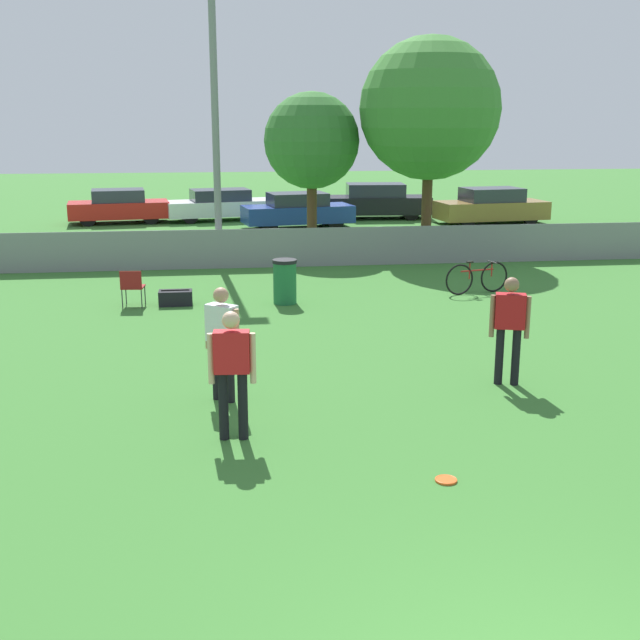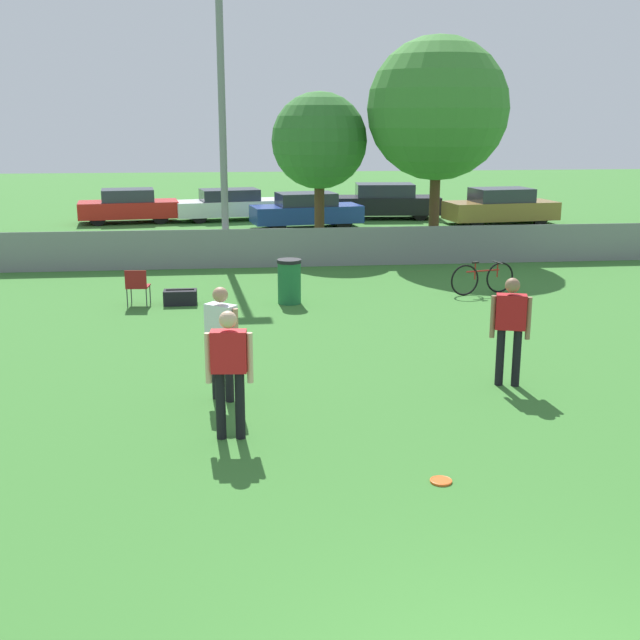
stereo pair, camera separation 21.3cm
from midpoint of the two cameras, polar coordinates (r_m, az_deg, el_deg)
name	(u,v)px [view 1 (the left image)]	position (r m, az deg, el deg)	size (l,w,h in m)	color
fence_backline	(299,247)	(22.75, -1.74, 5.18)	(22.61, 0.07, 1.21)	gray
light_pole	(214,95)	(22.93, -7.79, 15.58)	(0.90, 0.36, 7.93)	gray
tree_near_pole	(312,141)	(25.60, -0.84, 12.60)	(2.99, 2.99, 4.92)	#4C331E
tree_far_right	(430,109)	(25.29, 7.57, 14.66)	(4.30, 4.30, 6.53)	#4C331E
player_receiver_white	(222,335)	(11.83, -7.49, -1.04)	(0.50, 0.46, 1.72)	black
player_defender_red	(510,322)	(12.78, 12.87, -0.13)	(0.59, 0.35, 1.72)	black
player_thrower_red	(232,365)	(10.38, -6.86, -3.18)	(0.62, 0.26, 1.72)	black
frisbee_disc	(446,480)	(9.58, 8.31, -11.19)	(0.26, 0.26, 0.03)	#E5591E
folding_chair_sideline	(132,285)	(18.32, -13.53, 2.42)	(0.52, 0.52, 0.84)	#333338
bicycle_sideline	(477,278)	(19.56, 10.79, 2.97)	(1.67, 0.54, 0.80)	black
trash_bin	(285,281)	(18.18, -2.85, 2.76)	(0.55, 0.55, 1.01)	#1E6638
gear_bag_sideline	(176,298)	(18.37, -10.56, 1.56)	(0.74, 0.41, 0.36)	black
parked_car_red	(119,206)	(33.46, -14.31, 7.83)	(4.09, 2.24, 1.35)	black
parked_car_white	(221,205)	(33.59, -7.27, 8.12)	(4.70, 2.51, 1.28)	black
parked_car_blue	(298,211)	(30.92, -1.80, 7.78)	(4.36, 2.32, 1.35)	black
parked_car_dark	(375,201)	(34.04, 3.77, 8.41)	(4.66, 2.08, 1.45)	black
parked_car_tan	(491,206)	(33.00, 11.90, 7.91)	(4.52, 2.25, 1.42)	black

